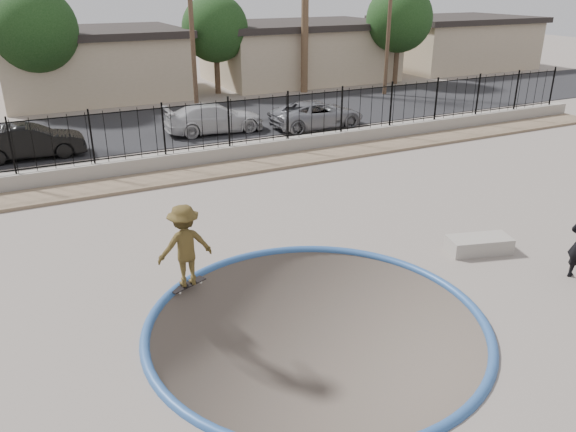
% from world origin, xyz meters
% --- Properties ---
extents(ground, '(120.00, 120.00, 2.20)m').
position_xyz_m(ground, '(0.00, 12.00, -1.10)').
color(ground, slate).
rests_on(ground, ground).
extents(bowl_pit, '(6.84, 6.84, 1.80)m').
position_xyz_m(bowl_pit, '(0.00, -1.00, 0.00)').
color(bowl_pit, '#51473E').
rests_on(bowl_pit, ground).
extents(coping_ring, '(7.04, 7.04, 0.20)m').
position_xyz_m(coping_ring, '(0.00, -1.00, 0.00)').
color(coping_ring, '#2E5695').
rests_on(coping_ring, ground).
extents(rock_strip, '(42.00, 1.60, 0.11)m').
position_xyz_m(rock_strip, '(0.00, 9.20, 0.06)').
color(rock_strip, '#867158').
rests_on(rock_strip, ground).
extents(retaining_wall, '(42.00, 0.45, 0.60)m').
position_xyz_m(retaining_wall, '(0.00, 10.30, 0.30)').
color(retaining_wall, gray).
rests_on(retaining_wall, ground).
extents(fence, '(40.00, 0.04, 1.80)m').
position_xyz_m(fence, '(0.00, 10.30, 1.50)').
color(fence, black).
rests_on(fence, retaining_wall).
extents(street, '(90.00, 8.00, 0.04)m').
position_xyz_m(street, '(0.00, 17.00, 0.02)').
color(street, black).
rests_on(street, ground).
extents(house_center, '(10.60, 8.60, 3.90)m').
position_xyz_m(house_center, '(0.00, 26.50, 1.97)').
color(house_center, tan).
rests_on(house_center, ground).
extents(house_east, '(12.60, 8.60, 3.90)m').
position_xyz_m(house_east, '(14.00, 26.50, 1.97)').
color(house_east, tan).
rests_on(house_east, ground).
extents(house_east_far, '(11.60, 8.60, 3.90)m').
position_xyz_m(house_east_far, '(28.00, 26.50, 1.97)').
color(house_east_far, tan).
rests_on(house_east_far, ground).
extents(utility_pole_mid, '(1.70, 0.24, 9.50)m').
position_xyz_m(utility_pole_mid, '(4.00, 19.00, 4.96)').
color(utility_pole_mid, '#473323').
rests_on(utility_pole_mid, ground).
extents(utility_pole_right, '(1.70, 0.24, 9.00)m').
position_xyz_m(utility_pole_right, '(16.00, 19.00, 4.70)').
color(utility_pole_right, '#473323').
rests_on(utility_pole_right, ground).
extents(street_tree_left, '(4.32, 4.32, 6.36)m').
position_xyz_m(street_tree_left, '(-3.00, 23.00, 4.19)').
color(street_tree_left, '#473323').
rests_on(street_tree_left, ground).
extents(street_tree_mid, '(3.96, 3.96, 5.83)m').
position_xyz_m(street_tree_mid, '(7.00, 24.00, 3.84)').
color(street_tree_mid, '#473323').
rests_on(street_tree_mid, ground).
extents(street_tree_right, '(4.32, 4.32, 6.36)m').
position_xyz_m(street_tree_right, '(19.00, 22.00, 4.19)').
color(street_tree_right, '#473323').
rests_on(street_tree_right, ground).
extents(skater, '(1.24, 0.72, 1.91)m').
position_xyz_m(skater, '(-1.90, 1.60, 0.95)').
color(skater, brown).
rests_on(skater, ground).
extents(skateboard, '(0.93, 0.56, 0.08)m').
position_xyz_m(skateboard, '(-1.90, 1.60, 0.06)').
color(skateboard, black).
rests_on(skateboard, ground).
extents(concrete_ledge, '(1.73, 1.11, 0.40)m').
position_xyz_m(concrete_ledge, '(5.35, 0.02, 0.20)').
color(concrete_ledge, '#9C958B').
rests_on(concrete_ledge, ground).
extents(car_b, '(4.05, 1.58, 1.31)m').
position_xyz_m(car_b, '(-4.32, 14.03, 0.69)').
color(car_b, black).
rests_on(car_b, street).
extents(car_c, '(4.60, 2.09, 1.30)m').
position_xyz_m(car_c, '(3.46, 14.71, 0.69)').
color(car_c, silver).
rests_on(car_c, street).
extents(car_d, '(4.57, 2.19, 1.26)m').
position_xyz_m(car_d, '(8.09, 13.40, 0.66)').
color(car_d, gray).
rests_on(car_d, street).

